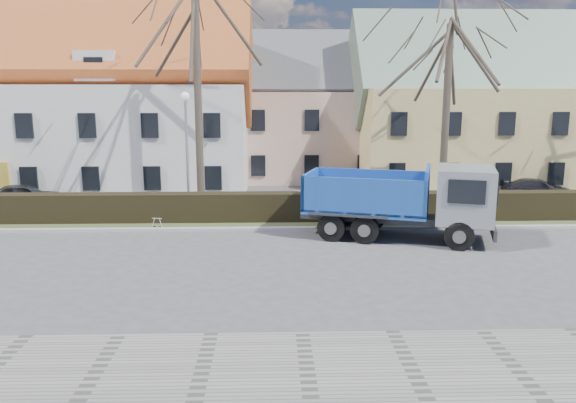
{
  "coord_description": "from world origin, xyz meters",
  "views": [
    {
      "loc": [
        1.49,
        -18.84,
        5.87
      ],
      "look_at": [
        2.13,
        2.8,
        1.6
      ],
      "focal_mm": 35.0,
      "sensor_mm": 36.0,
      "label": 1
    }
  ],
  "objects_px": {
    "streetlight": "(187,156)",
    "parked_car_b": "(538,189)",
    "cart_frame": "(153,223)",
    "parked_car_a": "(24,195)",
    "dump_truck": "(391,200)"
  },
  "relations": [
    {
      "from": "parked_car_a",
      "to": "parked_car_b",
      "type": "height_order",
      "value": "parked_car_a"
    },
    {
      "from": "dump_truck",
      "to": "streetlight",
      "type": "bearing_deg",
      "value": 173.63
    },
    {
      "from": "parked_car_b",
      "to": "dump_truck",
      "type": "bearing_deg",
      "value": 144.32
    },
    {
      "from": "streetlight",
      "to": "parked_car_b",
      "type": "distance_m",
      "value": 19.21
    },
    {
      "from": "cart_frame",
      "to": "parked_car_a",
      "type": "relative_size",
      "value": 0.17
    },
    {
      "from": "parked_car_b",
      "to": "streetlight",
      "type": "bearing_deg",
      "value": 117.97
    },
    {
      "from": "streetlight",
      "to": "parked_car_b",
      "type": "bearing_deg",
      "value": 12.84
    },
    {
      "from": "cart_frame",
      "to": "dump_truck",
      "type": "bearing_deg",
      "value": -9.73
    },
    {
      "from": "dump_truck",
      "to": "parked_car_a",
      "type": "xyz_separation_m",
      "value": [
        -17.53,
        6.64,
        -0.93
      ]
    },
    {
      "from": "cart_frame",
      "to": "parked_car_a",
      "type": "distance_m",
      "value": 9.06
    },
    {
      "from": "cart_frame",
      "to": "parked_car_b",
      "type": "height_order",
      "value": "parked_car_b"
    },
    {
      "from": "dump_truck",
      "to": "parked_car_b",
      "type": "relative_size",
      "value": 2.04
    },
    {
      "from": "dump_truck",
      "to": "streetlight",
      "type": "height_order",
      "value": "streetlight"
    },
    {
      "from": "cart_frame",
      "to": "parked_car_a",
      "type": "bearing_deg",
      "value": 146.94
    },
    {
      "from": "streetlight",
      "to": "parked_car_a",
      "type": "bearing_deg",
      "value": 162.32
    }
  ]
}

